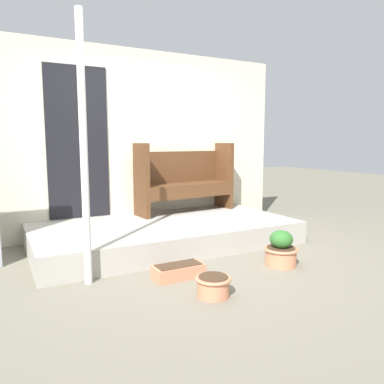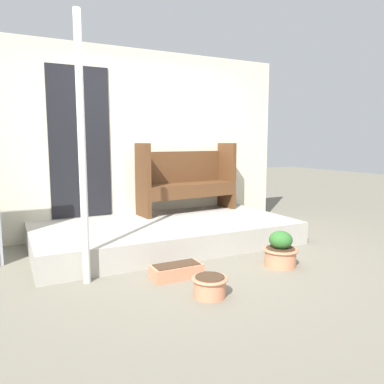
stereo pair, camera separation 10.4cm
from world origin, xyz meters
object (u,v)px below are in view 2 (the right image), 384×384
object	(u,v)px
flower_pot_left	(210,285)
planter_box_rect	(176,271)
bench	(186,177)
support_post	(82,152)
flower_pot_middle	(280,251)

from	to	relation	value
flower_pot_left	planter_box_rect	xyz separation A→B (m)	(-0.07, 0.54, -0.03)
bench	flower_pot_left	bearing A→B (deg)	-116.69
bench	support_post	bearing A→B (deg)	-145.29
bench	flower_pot_middle	xyz separation A→B (m)	(0.17, -1.92, -0.63)
flower_pot_left	planter_box_rect	world-z (taller)	flower_pot_left
support_post	bench	world-z (taller)	support_post
bench	planter_box_rect	distance (m)	2.11
planter_box_rect	flower_pot_middle	bearing A→B (deg)	-9.25
support_post	bench	bearing A→B (deg)	40.14
support_post	flower_pot_middle	xyz separation A→B (m)	(1.93, -0.44, -1.06)
bench	flower_pot_left	size ratio (longest dim) A/B	4.84
support_post	flower_pot_middle	world-z (taller)	support_post
flower_pot_middle	planter_box_rect	size ratio (longest dim) A/B	0.77
planter_box_rect	bench	bearing A→B (deg)	61.29
flower_pot_left	planter_box_rect	distance (m)	0.54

